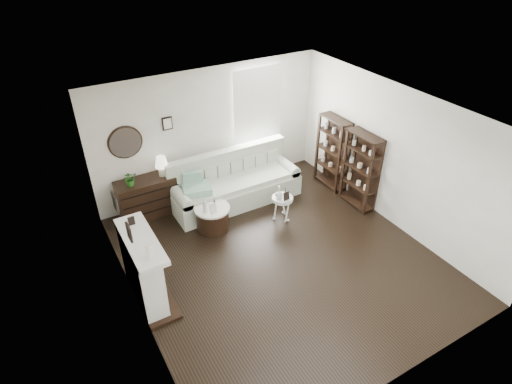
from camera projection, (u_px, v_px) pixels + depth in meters
room at (242, 115)px, 9.01m from camera, size 5.50×5.50×5.50m
fireplace at (144, 271)px, 6.57m from camera, size 0.50×1.40×1.84m
shelf_unit_far at (333, 152)px, 9.28m from camera, size 0.30×0.80×1.60m
shelf_unit_near at (361, 170)px, 8.63m from camera, size 0.30×0.80×1.60m
sofa at (234, 185)px, 9.01m from camera, size 2.71×0.94×1.05m
quilt at (197, 189)px, 8.40m from camera, size 0.64×0.57×0.14m
suitcase at (285, 181)px, 9.44m from camera, size 0.64×0.28×0.41m
dresser at (149, 197)px, 8.54m from camera, size 1.21×0.52×0.80m
table_lamp at (162, 166)px, 8.36m from camera, size 0.33×0.33×0.41m
potted_plant at (130, 179)px, 8.08m from camera, size 0.26×0.23×0.29m
drum_table at (213, 218)px, 8.23m from camera, size 0.69×0.69×0.48m
pedestal_table at (282, 199)px, 8.36m from camera, size 0.42×0.42×0.51m
eiffel_drum at (214, 202)px, 8.12m from camera, size 0.11×0.11×0.17m
bottle_drum at (205, 205)px, 7.89m from camera, size 0.07×0.07×0.31m
card_frame_drum at (213, 209)px, 7.90m from camera, size 0.16×0.09×0.20m
eiffel_ped at (285, 192)px, 8.35m from camera, size 0.11×0.11×0.16m
flask_ped at (279, 192)px, 8.25m from camera, size 0.14×0.14×0.26m
card_frame_ped at (286, 196)px, 8.22m from camera, size 0.13×0.05×0.17m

